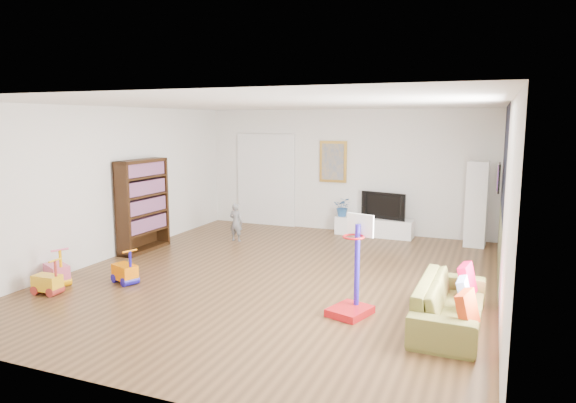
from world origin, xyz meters
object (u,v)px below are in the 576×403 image
at_px(bookshelf, 143,205).
at_px(sofa, 450,303).
at_px(media_console, 374,227).
at_px(basketball_hoop, 351,266).

xyz_separation_m(bookshelf, sofa, (5.72, -1.62, -0.60)).
distance_m(media_console, bookshelf, 4.81).
bearing_deg(basketball_hoop, bookshelf, 176.80).
bearing_deg(sofa, basketball_hoop, 97.59).
distance_m(bookshelf, basketball_hoop, 4.85).
relative_size(media_console, bookshelf, 0.95).
bearing_deg(media_console, basketball_hoop, -79.39).
distance_m(bookshelf, sofa, 5.98).
relative_size(sofa, basketball_hoop, 1.45).
relative_size(bookshelf, basketball_hoop, 1.35).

